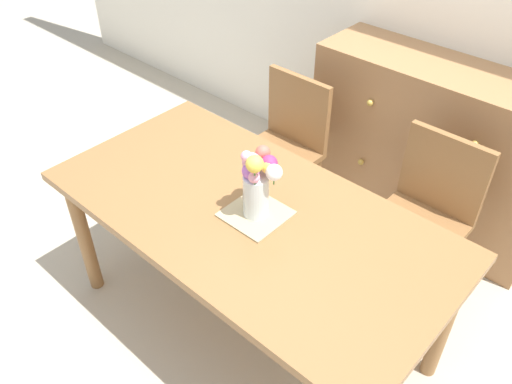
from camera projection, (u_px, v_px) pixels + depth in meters
name	position (u px, v px, depth m)	size (l,w,h in m)	color
ground_plane	(250.00, 324.00, 2.68)	(12.00, 12.00, 0.00)	#B7AD99
dining_table	(249.00, 226.00, 2.25)	(1.76, 0.90, 0.77)	olive
chair_left	(285.00, 142.00, 3.04)	(0.42, 0.42, 0.90)	olive
chair_right	(426.00, 211.00, 2.57)	(0.42, 0.42, 0.90)	olive
dresser	(430.00, 148.00, 3.02)	(1.40, 0.47, 1.00)	#9E7047
placemat	(256.00, 214.00, 2.17)	(0.24, 0.24, 0.01)	tan
flower_vase	(258.00, 180.00, 2.06)	(0.19, 0.18, 0.32)	silver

